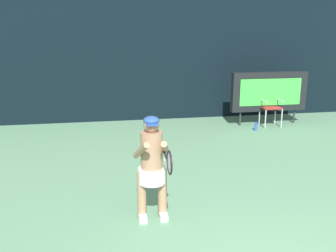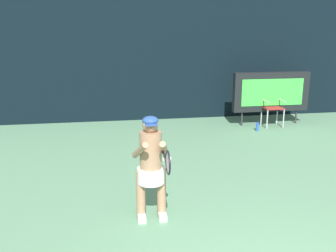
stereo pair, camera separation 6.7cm
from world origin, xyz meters
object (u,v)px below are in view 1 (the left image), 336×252
at_px(water_bottle, 256,126).
at_px(tennis_racket, 169,162).
at_px(tennis_player, 152,164).
at_px(scoreboard, 269,92).
at_px(umpire_chair, 270,104).

distance_m(water_bottle, tennis_racket, 5.91).
distance_m(water_bottle, tennis_player, 5.50).
relative_size(water_bottle, tennis_racket, 0.44).
relative_size(scoreboard, tennis_racket, 3.65).
xyz_separation_m(water_bottle, tennis_player, (-3.40, -4.27, 0.71)).
bearing_deg(water_bottle, tennis_player, -128.49).
bearing_deg(water_bottle, tennis_racket, -123.91).
relative_size(umpire_chair, tennis_player, 0.71).
bearing_deg(scoreboard, umpire_chair, -97.41).
height_order(tennis_player, tennis_racket, tennis_player).
distance_m(scoreboard, water_bottle, 1.21).
xyz_separation_m(umpire_chair, water_bottle, (-0.60, -0.47, -0.50)).
bearing_deg(tennis_racket, water_bottle, 56.13).
bearing_deg(umpire_chair, water_bottle, -141.82).
xyz_separation_m(water_bottle, tennis_racket, (-3.25, -4.84, 0.93)).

